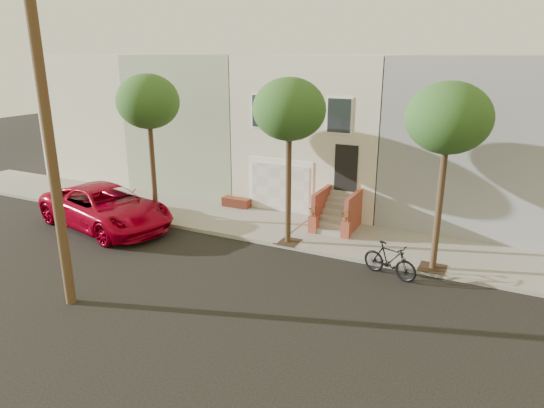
% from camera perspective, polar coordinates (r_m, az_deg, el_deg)
% --- Properties ---
extents(ground, '(90.00, 90.00, 0.00)m').
position_cam_1_polar(ground, '(16.59, -7.03, -8.79)').
color(ground, black).
rests_on(ground, ground).
extents(sidewalk, '(40.00, 3.70, 0.15)m').
position_cam_1_polar(sidewalk, '(20.85, 1.02, -2.83)').
color(sidewalk, gray).
rests_on(sidewalk, ground).
extents(house_row, '(33.10, 11.70, 7.00)m').
position_cam_1_polar(house_row, '(25.24, 6.84, 8.98)').
color(house_row, '#B9B29E').
rests_on(house_row, sidewalk).
extents(tree_left, '(2.70, 2.57, 6.30)m').
position_cam_1_polar(tree_left, '(21.45, -14.32, 11.44)').
color(tree_left, '#2D2116').
rests_on(tree_left, sidewalk).
extents(tree_mid, '(2.70, 2.57, 6.30)m').
position_cam_1_polar(tree_mid, '(17.95, 2.03, 10.90)').
color(tree_mid, '#2D2116').
rests_on(tree_mid, sidewalk).
extents(tree_right, '(2.70, 2.57, 6.30)m').
position_cam_1_polar(tree_right, '(16.47, 19.96, 9.30)').
color(tree_right, '#2D2116').
rests_on(tree_right, sidewalk).
extents(utility_pole, '(23.60, 1.22, 10.00)m').
position_cam_1_polar(utility_pole, '(9.39, 23.51, 3.04)').
color(utility_pole, '#412B1E').
rests_on(utility_pole, ground).
extents(pickup_truck, '(7.03, 4.32, 1.82)m').
position_cam_1_polar(pickup_truck, '(22.08, -18.88, -0.35)').
color(pickup_truck, '#A2001B').
rests_on(pickup_truck, ground).
extents(motorcycle, '(2.06, 1.13, 1.19)m').
position_cam_1_polar(motorcycle, '(16.92, 13.63, -6.40)').
color(motorcycle, black).
rests_on(motorcycle, ground).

